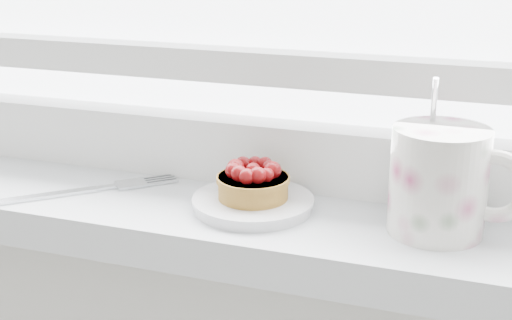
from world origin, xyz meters
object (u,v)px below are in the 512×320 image
at_px(fork, 80,191).
at_px(raspberry_tart, 253,181).
at_px(saucer, 253,203).
at_px(floral_mug, 442,179).

bearing_deg(fork, raspberry_tart, 5.73).
xyz_separation_m(saucer, fork, (-0.19, -0.02, -0.00)).
bearing_deg(raspberry_tart, fork, -174.27).
relative_size(raspberry_tart, fork, 0.44).
bearing_deg(raspberry_tart, floral_mug, 1.21).
bearing_deg(saucer, floral_mug, 1.21).
relative_size(raspberry_tart, floral_mug, 0.51).
bearing_deg(floral_mug, saucer, -178.79).
bearing_deg(saucer, raspberry_tart, -176.00).
bearing_deg(saucer, fork, -174.27).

